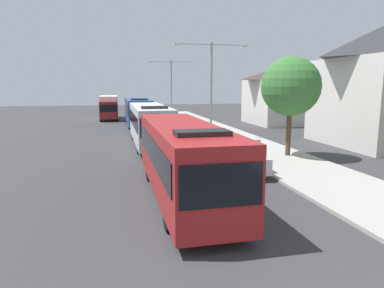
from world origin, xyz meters
TOP-DOWN VIEW (x-y plane):
  - bus_lead at (-1.30, 10.05)m, footprint 2.58×10.58m
  - bus_second_in_line at (-1.30, 23.17)m, footprint 2.58×10.84m
  - bus_middle at (-1.30, 36.77)m, footprint 2.58×10.74m
  - white_suv at (2.40, 13.83)m, footprint 1.86×5.07m
  - box_truck_oncoming at (-4.60, 45.11)m, footprint 2.35×7.61m
  - streetlamp_mid at (4.10, 24.89)m, footprint 6.35×0.28m
  - streetlamp_far at (4.10, 45.47)m, footprint 6.34×0.28m
  - roadside_tree at (6.87, 16.45)m, footprint 3.72×3.72m
  - house_far_gabled at (15.91, 19.36)m, footprint 7.56×9.17m
  - house_distant_gabled at (15.91, 34.87)m, footprint 7.91×8.31m

SIDE VIEW (x-z plane):
  - white_suv at x=2.40m, z-range 0.08..1.98m
  - bus_lead at x=-1.30m, z-range 0.08..3.29m
  - bus_middle at x=-1.30m, z-range 0.08..3.29m
  - bus_second_in_line at x=-1.30m, z-range 0.08..3.29m
  - box_truck_oncoming at x=-4.60m, z-range 0.13..3.28m
  - house_distant_gabled at x=15.91m, z-range 0.06..6.95m
  - roadside_tree at x=6.87m, z-range 1.40..7.64m
  - house_far_gabled at x=15.91m, z-range 0.09..9.12m
  - streetlamp_far at x=4.10m, z-range 1.09..8.97m
  - streetlamp_mid at x=4.10m, z-range 1.10..9.09m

